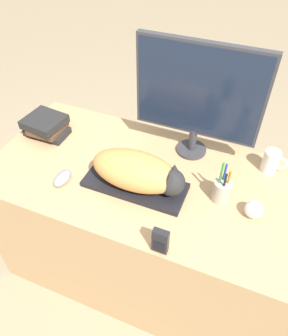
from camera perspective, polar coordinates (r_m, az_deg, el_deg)
The scene contains 11 objects.
ground_plane at distance 1.94m, azimuth -3.88°, elevation -25.10°, with size 12.00×12.00×0.00m, color #998466.
desk at distance 1.75m, azimuth 0.62°, elevation -10.34°, with size 1.46×0.72×0.77m.
keyboard at distance 1.41m, azimuth -1.56°, elevation -2.96°, with size 0.44×0.18×0.02m.
cat at distance 1.34m, azimuth -0.83°, elevation -0.67°, with size 0.40×0.19×0.15m.
monitor at distance 1.42m, azimuth 9.46°, elevation 12.58°, with size 0.55×0.14×0.54m.
computer_mouse at distance 1.47m, azimuth -14.03°, elevation -1.68°, with size 0.06×0.11×0.04m.
coffee_mug at distance 1.56m, azimuth 21.30°, elevation 1.08°, with size 0.11×0.07×0.11m.
pen_cup at distance 1.37m, azimuth 13.38°, elevation -3.78°, with size 0.07×0.07×0.21m.
baseball at distance 1.36m, azimuth 18.59°, elevation -6.86°, with size 0.07×0.07×0.07m.
phone at distance 1.18m, azimuth 2.86°, elevation -12.62°, with size 0.06×0.03×0.11m.
book_stack at distance 1.73m, azimuth -16.69°, elevation 7.00°, with size 0.21×0.19×0.10m.
Camera 1 is at (0.37, -0.60, 1.81)m, focal length 35.00 mm.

